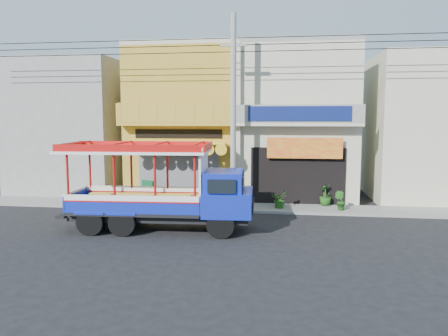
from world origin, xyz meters
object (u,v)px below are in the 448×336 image
object	(u,v)px
songthaew_truck	(173,189)
green_sign	(148,193)
utility_pole	(237,103)
potted_plant_a	(279,199)
potted_plant_c	(326,195)
potted_plant_b	(340,201)

from	to	relation	value
songthaew_truck	green_sign	size ratio (longest dim) A/B	6.64
utility_pole	potted_plant_a	xyz separation A→B (m)	(1.99, 0.51, -4.48)
songthaew_truck	potted_plant_c	bearing A→B (deg)	39.59
potted_plant_a	potted_plant_b	world-z (taller)	potted_plant_b
green_sign	potted_plant_b	size ratio (longest dim) A/B	1.27
songthaew_truck	potted_plant_b	size ratio (longest dim) A/B	8.41
green_sign	potted_plant_c	bearing A→B (deg)	2.88
utility_pole	green_sign	xyz separation A→B (m)	(-4.57, 0.96, -4.44)
utility_pole	potted_plant_c	size ratio (longest dim) A/B	27.22
potted_plant_c	potted_plant_b	bearing A→B (deg)	67.95
utility_pole	potted_plant_b	size ratio (longest dim) A/B	31.77
utility_pole	green_sign	size ratio (longest dim) A/B	25.07
green_sign	potted_plant_b	distance (m)	9.36
songthaew_truck	green_sign	bearing A→B (deg)	118.16
songthaew_truck	potted_plant_a	bearing A→B (deg)	46.61
green_sign	potted_plant_c	world-z (taller)	green_sign
utility_pole	potted_plant_a	size ratio (longest dim) A/B	32.57
potted_plant_a	potted_plant_b	bearing A→B (deg)	-60.42
songthaew_truck	potted_plant_c	distance (m)	8.16
potted_plant_a	potted_plant_c	size ratio (longest dim) A/B	0.84
green_sign	potted_plant_c	xyz separation A→B (m)	(8.77, 0.44, 0.05)
potted_plant_a	green_sign	bearing A→B (deg)	118.18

